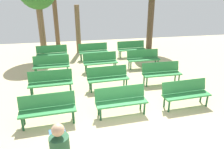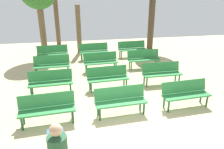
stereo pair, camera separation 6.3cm
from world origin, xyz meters
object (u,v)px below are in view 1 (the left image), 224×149
(bench_r2_c0, at_px, (51,64))
(bench_r2_c1, at_px, (100,61))
(bench_r0_c0, at_px, (48,107))
(bench_r3_c1, at_px, (93,50))
(bench_r1_c1, at_px, (108,76))
(bench_r1_c2, at_px, (161,72))
(bench_r0_c2, at_px, (185,92))
(bench_r1_c0, at_px, (51,81))
(tree_2, at_px, (56,20))
(bench_r2_c2, at_px, (143,58))
(tree_3, at_px, (78,30))
(bench_r3_c0, at_px, (52,53))
(bench_r0_c1, at_px, (121,99))
(bench_r3_c2, at_px, (131,48))

(bench_r2_c0, bearing_deg, bench_r2_c1, 1.03)
(bench_r0_c0, relative_size, bench_r3_c1, 1.00)
(bench_r1_c1, height_order, bench_r1_c2, same)
(bench_r0_c2, xyz_separation_m, bench_r2_c1, (-2.30, 3.85, 0.00))
(bench_r1_c0, relative_size, bench_r2_c1, 1.00)
(bench_r2_c1, bearing_deg, tree_2, 108.09)
(bench_r2_c2, relative_size, tree_3, 0.57)
(bench_r1_c2, xyz_separation_m, tree_2, (-4.45, 7.55, 1.19))
(bench_r1_c0, height_order, bench_r3_c0, same)
(bench_r2_c2, bearing_deg, bench_r1_c1, -137.05)
(bench_r1_c0, bearing_deg, bench_r2_c0, 90.22)
(bench_r3_c0, height_order, tree_3, tree_3)
(bench_r0_c0, relative_size, bench_r2_c1, 1.00)
(bench_r0_c2, height_order, tree_3, tree_3)
(bench_r0_c1, xyz_separation_m, bench_r0_c2, (2.21, 0.06, 0.00))
(bench_r2_c1, distance_m, bench_r2_c2, 2.16)
(bench_r2_c1, bearing_deg, bench_r1_c0, -139.63)
(bench_r0_c0, distance_m, bench_r2_c1, 4.51)
(bench_r0_c2, bearing_deg, tree_3, 109.76)
(bench_r0_c1, relative_size, bench_r3_c2, 1.00)
(bench_r1_c2, xyz_separation_m, tree_3, (-3.10, 5.29, 0.91))
(bench_r0_c0, distance_m, bench_r3_c1, 6.20)
(bench_r2_c1, bearing_deg, bench_r2_c2, -1.28)
(bench_r0_c2, distance_m, tree_2, 10.55)
(bench_r3_c0, bearing_deg, bench_r2_c0, -89.75)
(bench_r3_c2, distance_m, tree_2, 5.74)
(bench_r0_c0, relative_size, bench_r1_c2, 1.01)
(bench_r3_c2, bearing_deg, bench_r2_c2, -90.79)
(bench_r2_c0, bearing_deg, bench_r3_c2, 24.59)
(bench_r1_c0, distance_m, bench_r3_c0, 3.87)
(bench_r0_c0, relative_size, bench_r2_c0, 1.01)
(bench_r3_c0, relative_size, tree_2, 0.48)
(bench_r0_c1, relative_size, bench_r2_c1, 1.00)
(bench_r1_c1, distance_m, bench_r2_c1, 2.01)
(bench_r1_c1, relative_size, bench_r2_c1, 1.00)
(bench_r1_c2, relative_size, bench_r2_c0, 1.00)
(bench_r0_c0, height_order, bench_r1_c0, same)
(bench_r1_c2, height_order, tree_2, tree_2)
(bench_r1_c2, relative_size, bench_r2_c2, 1.00)
(bench_r1_c1, distance_m, bench_r2_c2, 2.99)
(bench_r1_c1, xyz_separation_m, bench_r2_c2, (2.15, 2.08, 0.00))
(bench_r3_c2, bearing_deg, bench_r2_c1, -139.08)
(tree_3, bearing_deg, bench_r3_c0, -134.19)
(bench_r2_c1, distance_m, tree_3, 3.59)
(bench_r2_c0, bearing_deg, bench_r2_c2, 0.95)
(bench_r0_c2, relative_size, bench_r1_c0, 1.01)
(bench_r1_c0, height_order, bench_r2_c2, same)
(bench_r1_c0, distance_m, tree_3, 5.63)
(bench_r0_c2, xyz_separation_m, bench_r1_c2, (-0.04, 1.92, 0.00))
(bench_r1_c0, xyz_separation_m, bench_r2_c1, (2.15, 2.04, 0.00))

